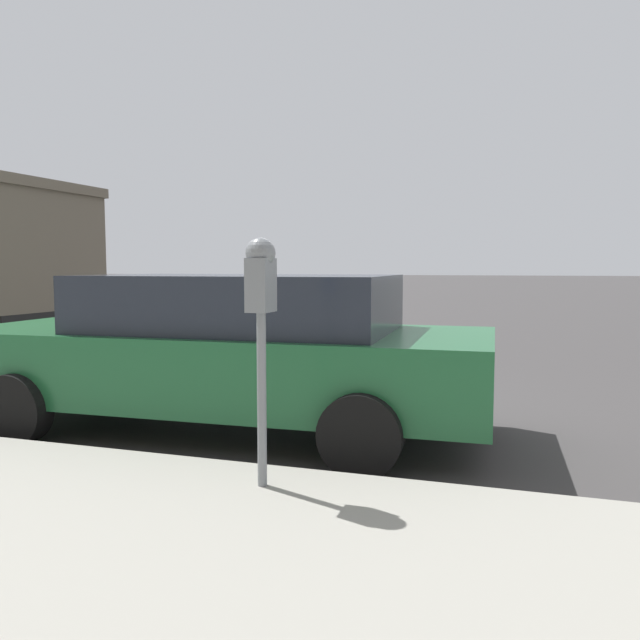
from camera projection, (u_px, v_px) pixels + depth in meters
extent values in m
plane|color=#3D3A3A|center=(293.00, 412.00, 6.76)|extent=(220.00, 220.00, 0.00)
cylinder|color=gray|center=(262.00, 400.00, 4.00)|extent=(0.06, 0.06, 1.13)
cube|color=gray|center=(261.00, 285.00, 3.94)|extent=(0.20, 0.14, 0.34)
sphere|color=gray|center=(261.00, 253.00, 3.92)|extent=(0.19, 0.19, 0.19)
cube|color=#19389E|center=(267.00, 291.00, 4.04)|extent=(0.01, 0.11, 0.12)
cube|color=black|center=(267.00, 273.00, 4.03)|extent=(0.01, 0.10, 0.08)
cube|color=#1E5B33|center=(222.00, 364.00, 5.94)|extent=(2.05, 5.05, 0.66)
cube|color=#232833|center=(241.00, 303.00, 5.83)|extent=(1.75, 2.85, 0.51)
cylinder|color=black|center=(16.00, 409.00, 5.48)|extent=(0.24, 0.65, 0.64)
cylinder|color=black|center=(135.00, 374.00, 7.29)|extent=(0.24, 0.65, 0.64)
cylinder|color=black|center=(361.00, 435.00, 4.64)|extent=(0.24, 0.65, 0.64)
cylinder|color=black|center=(398.00, 388.00, 6.45)|extent=(0.24, 0.65, 0.64)
cylinder|color=black|center=(59.00, 324.00, 11.40)|extent=(0.34, 1.05, 1.04)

